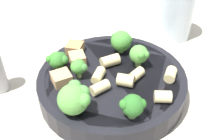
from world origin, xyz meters
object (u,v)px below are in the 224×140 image
Objects in this scene: broccoli_floret_1 at (75,98)px; broccoli_floret_2 at (121,41)px; rigatoni_2 at (100,88)px; rigatoni_5 at (98,75)px; rigatoni_4 at (137,74)px; chicken_chunk_0 at (75,48)px; rigatoni_6 at (161,98)px; broccoli_floret_5 at (79,67)px; broccoli_floret_0 at (133,106)px; drinking_glass at (174,13)px; rigatoni_0 at (125,80)px; chicken_chunk_2 at (77,59)px; rigatoni_3 at (110,61)px; pasta_bowl at (112,82)px; broccoli_floret_3 at (58,60)px; broccoli_floret_4 at (139,55)px; rigatoni_1 at (170,75)px; chicken_chunk_1 at (61,78)px.

broccoli_floret_1 is 0.15m from broccoli_floret_2.
rigatoni_5 is at bearing 45.71° from rigatoni_2.
rigatoni_2 is (-0.10, -0.04, -0.01)m from broccoli_floret_2.
rigatoni_4 is 0.12m from chicken_chunk_0.
broccoli_floret_5 is at bearing 103.24° from rigatoni_6.
drinking_glass is at bearing 18.22° from broccoli_floret_0.
rigatoni_6 reaches higher than rigatoni_2.
chicken_chunk_2 is at bearing 94.46° from rigatoni_0.
rigatoni_5 is at bearing 110.81° from rigatoni_0.
rigatoni_3 is (0.02, 0.05, -0.00)m from rigatoni_0.
rigatoni_3 is (0.10, 0.03, -0.01)m from broccoli_floret_1.
pasta_bowl is 8.64× the size of chicken_chunk_0.
chicken_chunk_0 is at bearing 45.26° from broccoli_floret_1.
chicken_chunk_0 is (0.04, 0.05, -0.01)m from broccoli_floret_5.
broccoli_floret_3 is 0.12m from broccoli_floret_4.
broccoli_floret_1 is at bearing -136.77° from chicken_chunk_2.
rigatoni_1 is (-0.01, -0.10, -0.01)m from broccoli_floret_2.
broccoli_floret_3 reaches higher than rigatoni_5.
broccoli_floret_1 is 0.15m from rigatoni_1.
rigatoni_4 is 0.11m from chicken_chunk_1.
rigatoni_5 is at bearing 71.18° from broccoli_floret_0.
rigatoni_6 reaches higher than rigatoni_4.
rigatoni_1 reaches higher than rigatoni_5.
broccoli_floret_2 is 1.17× the size of broccoli_floret_3.
rigatoni_2 is at bearing -96.81° from broccoli_floret_5.
chicken_chunk_2 is 0.23× the size of drinking_glass.
rigatoni_4 is at bearing -60.28° from broccoli_floret_3.
rigatoni_1 is 0.88× the size of chicken_chunk_1.
rigatoni_0 is (-0.01, -0.03, 0.02)m from pasta_bowl.
broccoli_floret_0 is 0.14m from chicken_chunk_2.
pasta_bowl is 0.05m from rigatoni_2.
broccoli_floret_5 is 1.36× the size of rigatoni_4.
pasta_bowl is 0.06m from broccoli_floret_5.
broccoli_floret_3 reaches higher than rigatoni_2.
broccoli_floret_1 is 0.11m from rigatoni_3.
rigatoni_4 is (-0.03, -0.01, -0.02)m from broccoli_floret_4.
rigatoni_0 is at bearing -30.03° from rigatoni_2.
rigatoni_6 is 0.86× the size of chicken_chunk_0.
chicken_chunk_2 is at bearing -21.12° from broccoli_floret_3.
broccoli_floret_2 is at bearing -49.66° from chicken_chunk_0.
rigatoni_5 is (0.07, 0.02, -0.02)m from broccoli_floret_1.
rigatoni_2 is 0.25m from drinking_glass.
broccoli_floret_3 is 0.88× the size of broccoli_floret_4.
drinking_glass is (0.22, -0.05, 0.01)m from chicken_chunk_2.
rigatoni_1 is at bearing -85.41° from broccoli_floret_4.
broccoli_floret_4 is (0.08, -0.09, 0.00)m from broccoli_floret_3.
broccoli_floret_0 is 1.43× the size of rigatoni_0.
rigatoni_0 is 0.88× the size of rigatoni_2.
rigatoni_0 is at bearing 171.39° from rigatoni_4.
broccoli_floret_4 is 0.06m from rigatoni_1.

